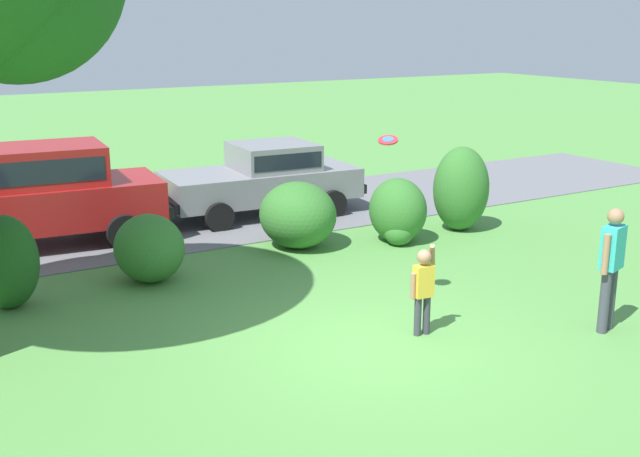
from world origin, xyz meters
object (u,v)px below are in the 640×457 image
(frisbee, at_px, (388,140))
(adult_onlooker, at_px, (611,263))
(parked_sedan, at_px, (264,176))
(parked_suv, at_px, (37,191))
(child_thrower, at_px, (423,285))

(frisbee, distance_m, adult_onlooker, 3.46)
(parked_sedan, distance_m, frisbee, 6.65)
(parked_suv, xyz_separation_m, frisbee, (3.60, -6.18, 1.48))
(parked_suv, bearing_deg, parked_sedan, 1.54)
(parked_sedan, bearing_deg, adult_onlooker, -82.94)
(parked_suv, distance_m, child_thrower, 7.97)
(frisbee, bearing_deg, parked_suv, 120.25)
(parked_suv, height_order, child_thrower, parked_suv)
(parked_suv, relative_size, frisbee, 16.56)
(parked_sedan, relative_size, child_thrower, 3.50)
(parked_suv, distance_m, frisbee, 7.30)
(child_thrower, bearing_deg, frisbee, 87.98)
(parked_suv, bearing_deg, child_thrower, -63.35)
(child_thrower, distance_m, adult_onlooker, 2.58)
(frisbee, bearing_deg, parked_sedan, 79.20)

